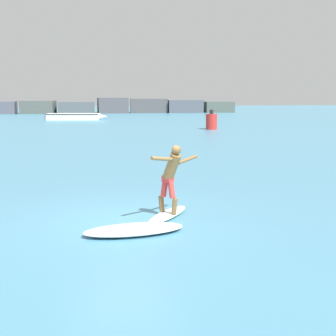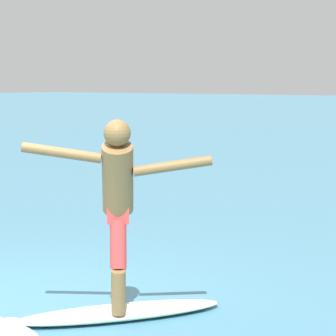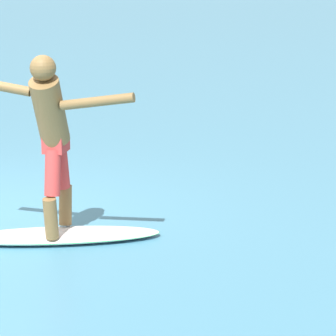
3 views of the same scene
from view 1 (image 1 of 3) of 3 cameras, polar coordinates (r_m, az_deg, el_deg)
ground_plane at (r=11.61m, az=-5.30°, el=-6.51°), size 200.00×200.00×0.00m
rock_jetty_breakwater at (r=73.21m, az=-9.72°, el=7.41°), size 44.27×4.65×5.00m
surfboard at (r=12.00m, az=-0.09°, el=-5.72°), size 1.52×2.02×0.22m
surfer at (r=11.72m, az=0.41°, el=-0.60°), size 1.35×1.15×1.77m
fishing_boat_near_jetty at (r=55.32m, az=-11.27°, el=6.19°), size 7.19×2.73×0.74m
channel_marker_buoy at (r=40.40m, az=5.32°, el=5.68°), size 0.95×0.95×1.68m
wave_foam_at_tail at (r=10.61m, az=-4.19°, el=-7.50°), size 2.38×1.20×0.18m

